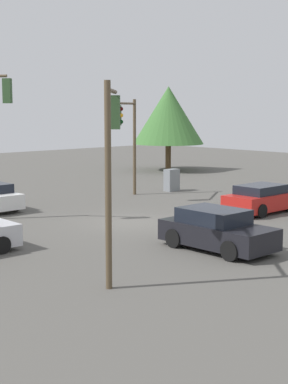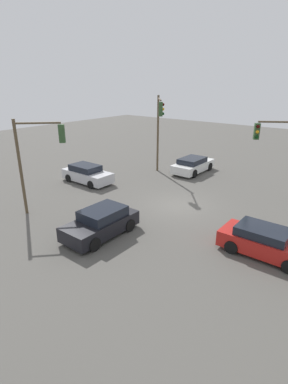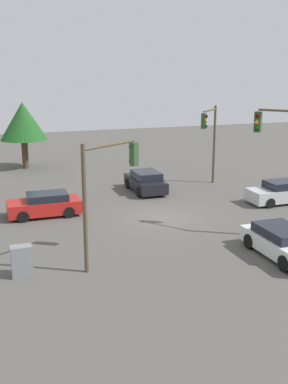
{
  "view_description": "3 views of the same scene",
  "coord_description": "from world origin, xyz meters",
  "px_view_note": "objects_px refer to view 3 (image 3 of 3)",
  "views": [
    {
      "loc": [
        16.8,
        19.26,
        5.01
      ],
      "look_at": [
        -0.65,
        0.31,
        1.32
      ],
      "focal_mm": 55.0,
      "sensor_mm": 36.0,
      "label": 1
    },
    {
      "loc": [
        -9.59,
        15.69,
        7.75
      ],
      "look_at": [
        1.48,
        1.74,
        1.11
      ],
      "focal_mm": 28.0,
      "sensor_mm": 36.0,
      "label": 2
    },
    {
      "loc": [
        -9.67,
        -24.86,
        8.48
      ],
      "look_at": [
        -0.44,
        2.03,
        1.05
      ],
      "focal_mm": 45.0,
      "sensor_mm": 36.0,
      "label": 3
    }
  ],
  "objects_px": {
    "sedan_silver": "(282,192)",
    "traffic_signal_main": "(107,180)",
    "sedan_red": "(45,205)",
    "sedan_white": "(283,243)",
    "traffic_signal_aux": "(210,133)",
    "sedan_dark": "(146,182)",
    "electrical_cabinet": "(22,261)"
  },
  "relations": [
    {
      "from": "sedan_dark",
      "to": "sedan_red",
      "type": "xyz_separation_m",
      "value": [
        -7.43,
        -3.42,
        -0.04
      ]
    },
    {
      "from": "sedan_white",
      "to": "traffic_signal_main",
      "type": "relative_size",
      "value": 0.83
    },
    {
      "from": "sedan_dark",
      "to": "traffic_signal_aux",
      "type": "distance_m",
      "value": 5.89
    },
    {
      "from": "traffic_signal_aux",
      "to": "electrical_cabinet",
      "type": "relative_size",
      "value": 4.3
    },
    {
      "from": "sedan_dark",
      "to": "traffic_signal_aux",
      "type": "xyz_separation_m",
      "value": [
        4.95,
        0.14,
        3.18
      ]
    },
    {
      "from": "sedan_silver",
      "to": "electrical_cabinet",
      "type": "bearing_deg",
      "value": 110.02
    },
    {
      "from": "sedan_dark",
      "to": "sedan_white",
      "type": "relative_size",
      "value": 0.91
    },
    {
      "from": "traffic_signal_main",
      "to": "electrical_cabinet",
      "type": "bearing_deg",
      "value": 152.2
    },
    {
      "from": "sedan_white",
      "to": "traffic_signal_main",
      "type": "xyz_separation_m",
      "value": [
        -7.74,
        2.0,
        3.1
      ]
    },
    {
      "from": "sedan_red",
      "to": "electrical_cabinet",
      "type": "distance_m",
      "value": 8.44
    },
    {
      "from": "sedan_dark",
      "to": "sedan_red",
      "type": "relative_size",
      "value": 1.0
    },
    {
      "from": "sedan_white",
      "to": "traffic_signal_main",
      "type": "distance_m",
      "value": 8.57
    },
    {
      "from": "sedan_dark",
      "to": "traffic_signal_main",
      "type": "xyz_separation_m",
      "value": [
        -5.68,
        -11.29,
        3.06
      ]
    },
    {
      "from": "electrical_cabinet",
      "to": "sedan_red",
      "type": "bearing_deg",
      "value": 75.98
    },
    {
      "from": "sedan_white",
      "to": "traffic_signal_aux",
      "type": "relative_size",
      "value": 0.8
    },
    {
      "from": "sedan_red",
      "to": "traffic_signal_main",
      "type": "relative_size",
      "value": 0.76
    },
    {
      "from": "sedan_silver",
      "to": "sedan_red",
      "type": "relative_size",
      "value": 1.03
    },
    {
      "from": "sedan_dark",
      "to": "traffic_signal_aux",
      "type": "relative_size",
      "value": 0.73
    },
    {
      "from": "sedan_red",
      "to": "electrical_cabinet",
      "type": "xyz_separation_m",
      "value": [
        -2.04,
        -8.19,
        0.0
      ]
    },
    {
      "from": "sedan_silver",
      "to": "traffic_signal_aux",
      "type": "relative_size",
      "value": 0.75
    },
    {
      "from": "sedan_white",
      "to": "electrical_cabinet",
      "type": "bearing_deg",
      "value": -8.25
    },
    {
      "from": "sedan_silver",
      "to": "traffic_signal_main",
      "type": "xyz_separation_m",
      "value": [
        -13.01,
        -5.8,
        3.09
      ]
    },
    {
      "from": "sedan_silver",
      "to": "electrical_cabinet",
      "type": "height_order",
      "value": "sedan_silver"
    },
    {
      "from": "sedan_white",
      "to": "traffic_signal_aux",
      "type": "distance_m",
      "value": 14.11
    },
    {
      "from": "sedan_silver",
      "to": "sedan_white",
      "type": "bearing_deg",
      "value": 145.94
    },
    {
      "from": "sedan_white",
      "to": "sedan_red",
      "type": "height_order",
      "value": "sedan_red"
    },
    {
      "from": "sedan_white",
      "to": "sedan_red",
      "type": "relative_size",
      "value": 1.09
    },
    {
      "from": "sedan_red",
      "to": "traffic_signal_main",
      "type": "bearing_deg",
      "value": -167.46
    },
    {
      "from": "sedan_red",
      "to": "traffic_signal_main",
      "type": "distance_m",
      "value": 8.63
    },
    {
      "from": "sedan_silver",
      "to": "sedan_white",
      "type": "distance_m",
      "value": 9.41
    },
    {
      "from": "sedan_dark",
      "to": "sedan_white",
      "type": "distance_m",
      "value": 13.45
    },
    {
      "from": "sedan_red",
      "to": "traffic_signal_aux",
      "type": "distance_m",
      "value": 13.28
    }
  ]
}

